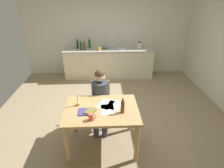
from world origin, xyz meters
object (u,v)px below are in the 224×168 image
object	(u,v)px
person_seated	(100,97)
bottle_oil	(77,44)
wine_bottle_on_table	(123,107)
stovetop_kettle	(140,45)
wine_glass_near_sink	(110,44)
book_cookery	(83,112)
teacup_on_counter	(100,49)
sink_unit	(122,48)
candlestick	(78,102)
bottle_wine_red	(84,46)
chair_at_table	(101,101)
bottle_sauce	(90,44)
dining_table	(102,115)
coffee_mug	(91,117)
bottle_vinegar	(81,46)
wine_glass_by_kettle	(107,44)
mixing_bowl	(104,47)
book_magazine	(90,111)
wine_glass_back_left	(103,44)

from	to	relation	value
person_seated	bottle_oil	world-z (taller)	bottle_oil
wine_bottle_on_table	stovetop_kettle	size ratio (longest dim) A/B	1.14
wine_glass_near_sink	book_cookery	bearing A→B (deg)	-99.47
wine_glass_near_sink	teacup_on_counter	world-z (taller)	wine_glass_near_sink
sink_unit	candlestick	bearing A→B (deg)	-108.81
sink_unit	bottle_wine_red	world-z (taller)	bottle_wine_red
chair_at_table	bottle_sauce	size ratio (longest dim) A/B	2.86
stovetop_kettle	teacup_on_counter	size ratio (longest dim) A/B	1.76
book_cookery	stovetop_kettle	bearing A→B (deg)	66.10
dining_table	chair_at_table	bearing A→B (deg)	92.33
coffee_mug	bottle_wine_red	xyz separation A→B (m)	(-0.37, 3.22, 0.21)
bottle_oil	stovetop_kettle	bearing A→B (deg)	-2.19
dining_table	bottle_vinegar	world-z (taller)	bottle_vinegar
dining_table	wine_glass_by_kettle	world-z (taller)	wine_glass_by_kettle
bottle_oil	wine_glass_near_sink	bearing A→B (deg)	4.42
bottle_sauce	chair_at_table	bearing A→B (deg)	-81.89
dining_table	bottle_vinegar	size ratio (longest dim) A/B	4.31
bottle_wine_red	teacup_on_counter	world-z (taller)	bottle_wine_red
mixing_bowl	wine_bottle_on_table	bearing A→B (deg)	-85.51
dining_table	book_cookery	world-z (taller)	book_cookery
book_magazine	wine_glass_near_sink	world-z (taller)	wine_glass_near_sink
person_seated	wine_glass_near_sink	xyz separation A→B (m)	(0.29, 2.66, 0.33)
candlestick	sink_unit	bearing A→B (deg)	71.19
candlestick	chair_at_table	bearing A→B (deg)	57.35
book_magazine	sink_unit	distance (m)	3.23
bottle_oil	wine_glass_by_kettle	distance (m)	0.90
mixing_bowl	wine_glass_near_sink	bearing A→B (deg)	23.61
bottle_wine_red	teacup_on_counter	size ratio (longest dim) A/B	2.23
candlestick	wine_glass_back_left	distance (m)	3.10
coffee_mug	mixing_bowl	xyz separation A→B (m)	(0.21, 3.38, 0.13)
chair_at_table	wine_glass_by_kettle	size ratio (longest dim) A/B	5.74
stovetop_kettle	teacup_on_counter	world-z (taller)	stovetop_kettle
chair_at_table	wine_bottle_on_table	distance (m)	0.94
candlestick	sink_unit	size ratio (longest dim) A/B	0.65
person_seated	book_cookery	world-z (taller)	person_seated
wine_glass_near_sink	person_seated	bearing A→B (deg)	-96.24
person_seated	wine_glass_back_left	distance (m)	2.68
wine_glass_back_left	bottle_wine_red	bearing A→B (deg)	-155.77
chair_at_table	wine_glass_back_left	bearing A→B (deg)	88.85
person_seated	coffee_mug	bearing A→B (deg)	-97.91
bottle_vinegar	wine_glass_near_sink	xyz separation A→B (m)	(0.88, 0.24, -0.01)
coffee_mug	bottle_vinegar	bearing A→B (deg)	98.36
bottle_oil	mixing_bowl	size ratio (longest dim) A/B	1.45
bottle_sauce	coffee_mug	bearing A→B (deg)	-86.06
wine_glass_by_kettle	person_seated	bearing A→B (deg)	-93.89
dining_table	bottle_sauce	distance (m)	3.18
person_seated	book_cookery	xyz separation A→B (m)	(-0.25, -0.61, 0.09)
bottle_oil	dining_table	bearing A→B (deg)	-76.57
bottle_vinegar	wine_glass_near_sink	bearing A→B (deg)	15.29
wine_glass_near_sink	teacup_on_counter	xyz separation A→B (m)	(-0.33, -0.30, -0.06)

